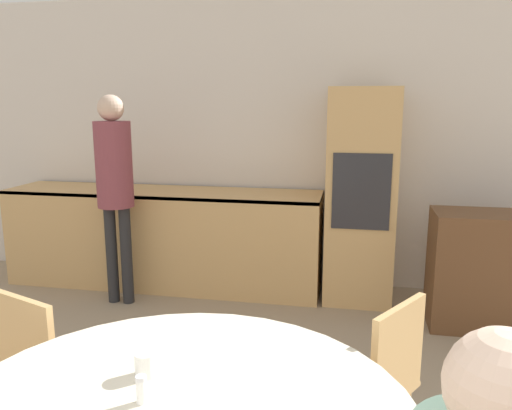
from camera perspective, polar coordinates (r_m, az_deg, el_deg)
The scene contains 9 objects.
wall_back at distance 4.57m, azimuth 4.73°, elevation 7.04°, with size 6.93×0.05×2.60m.
kitchen_counter at distance 4.67m, azimuth -10.49°, elevation -3.54°, with size 2.87×0.60×0.89m.
oven_unit at distance 4.27m, azimuth 11.84°, elevation 0.98°, with size 0.56×0.59×1.78m.
sideboard at distance 4.14m, azimuth 27.03°, elevation -6.86°, with size 1.13×0.45×0.88m.
chair_far_left at distance 2.42m, azimuth -26.68°, elevation -18.42°, with size 0.51×0.51×0.87m.
chair_far_right at distance 2.30m, azimuth 13.35°, elevation -19.07°, with size 0.55×0.55×0.87m.
person_standing at distance 4.19m, azimuth -15.87°, elevation 3.31°, with size 0.29×0.29×1.72m.
cup at distance 1.75m, azimuth -12.47°, elevation -17.34°, with size 0.07×0.07×0.08m.
salt_shaker at distance 1.61m, azimuth -12.96°, elevation -19.84°, with size 0.03×0.03×0.09m.
Camera 1 is at (0.50, 0.38, 1.66)m, focal length 35.00 mm.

